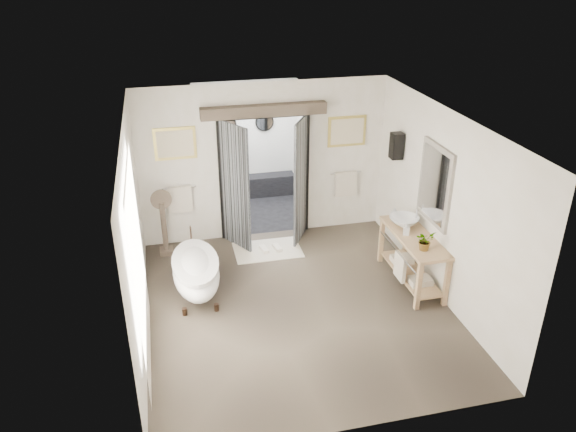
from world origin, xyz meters
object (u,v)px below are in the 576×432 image
object	(u,v)px
rug	(268,250)
basin	(404,222)
clawfoot_tub	(196,271)
vanity	(411,255)

from	to	relation	value
rug	basin	world-z (taller)	basin
clawfoot_tub	rug	size ratio (longest dim) A/B	1.35
rug	vanity	bearing A→B (deg)	-37.49
clawfoot_tub	vanity	bearing A→B (deg)	-8.22
clawfoot_tub	vanity	size ratio (longest dim) A/B	1.01
clawfoot_tub	rug	distance (m)	1.77
clawfoot_tub	rug	world-z (taller)	clawfoot_tub
vanity	basin	xyz separation A→B (m)	(-0.01, 0.36, 0.43)
vanity	basin	world-z (taller)	basin
rug	clawfoot_tub	bearing A→B (deg)	-141.51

